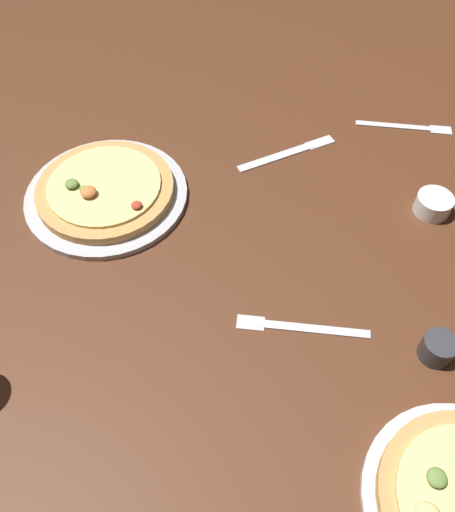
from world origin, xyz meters
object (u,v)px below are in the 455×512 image
(ramekin_butter, at_px, (438,348))
(fork_left, at_px, (299,327))
(ramekin_sauce, at_px, (433,204))
(pizza_plate_far, at_px, (106,192))
(knife_right, at_px, (287,153))
(fork_spare, at_px, (406,126))

(ramekin_butter, height_order, fork_left, ramekin_butter)
(fork_left, bearing_deg, ramekin_sauce, 49.22)
(pizza_plate_far, bearing_deg, fork_left, -33.58)
(pizza_plate_far, relative_size, ramekin_butter, 5.90)
(ramekin_butter, relative_size, knife_right, 0.26)
(ramekin_sauce, relative_size, ramekin_butter, 1.28)
(ramekin_sauce, height_order, fork_left, ramekin_sauce)
(pizza_plate_far, bearing_deg, ramekin_sauce, 2.84)
(pizza_plate_far, relative_size, knife_right, 1.55)
(ramekin_butter, relative_size, fork_left, 0.25)
(ramekin_sauce, distance_m, knife_right, 0.30)
(ramekin_butter, height_order, knife_right, ramekin_butter)
(ramekin_sauce, bearing_deg, knife_right, 154.49)
(knife_right, relative_size, fork_spare, 0.98)
(pizza_plate_far, relative_size, fork_left, 1.46)
(knife_right, bearing_deg, pizza_plate_far, -154.64)
(ramekin_sauce, xyz_separation_m, fork_spare, (-0.02, 0.24, -0.01))
(knife_right, bearing_deg, ramekin_butter, -60.96)
(ramekin_sauce, distance_m, fork_left, 0.36)
(pizza_plate_far, height_order, knife_right, pizza_plate_far)
(knife_right, bearing_deg, ramekin_sauce, -25.51)
(pizza_plate_far, bearing_deg, knife_right, 25.36)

